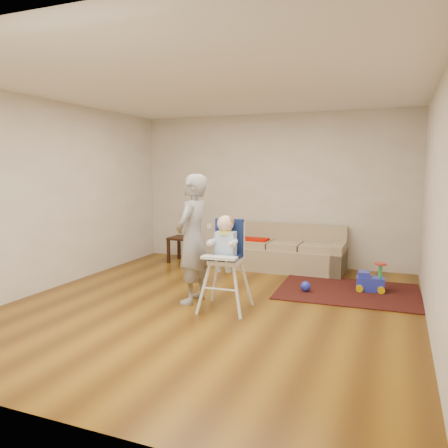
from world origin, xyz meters
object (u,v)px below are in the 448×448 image
at_px(sofa, 286,248).
at_px(toy_ball, 306,286).
at_px(ride_on_toy, 371,276).
at_px(high_chair, 225,265).
at_px(adult, 193,239).
at_px(side_table, 184,249).

height_order(sofa, toy_ball, sofa).
bearing_deg(sofa, ride_on_toy, -30.77).
relative_size(sofa, high_chair, 1.67).
height_order(ride_on_toy, high_chair, high_chair).
bearing_deg(adult, high_chair, 74.28).
bearing_deg(ride_on_toy, high_chair, -141.28).
xyz_separation_m(toy_ball, high_chair, (-0.77, -1.12, 0.48)).
bearing_deg(sofa, high_chair, -93.36).
xyz_separation_m(side_table, high_chair, (1.75, -2.30, 0.33)).
bearing_deg(adult, ride_on_toy, 122.87).
bearing_deg(side_table, toy_ball, -25.10).
bearing_deg(adult, toy_ball, 127.54).
bearing_deg(sofa, side_table, -176.87).
relative_size(sofa, adult, 1.19).
height_order(side_table, adult, adult).
xyz_separation_m(side_table, ride_on_toy, (3.36, -0.80, -0.01)).
bearing_deg(ride_on_toy, side_table, 162.27).
distance_m(ride_on_toy, toy_ball, 0.93).
height_order(side_table, high_chair, high_chair).
bearing_deg(adult, sofa, 163.34).
bearing_deg(toy_ball, side_table, 154.90).
xyz_separation_m(ride_on_toy, high_chair, (-1.61, -1.51, 0.35)).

